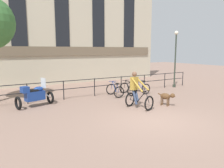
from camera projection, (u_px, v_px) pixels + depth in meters
name	position (u px, v px, depth m)	size (l,w,h in m)	color
ground_plane	(154.00, 120.00, 8.50)	(60.00, 60.00, 0.00)	#8E7060
canal_railing	(94.00, 84.00, 12.80)	(15.05, 0.05, 1.05)	black
building_facade	(61.00, 21.00, 17.05)	(18.00, 0.72, 9.94)	#BCB299
cyclist_with_bike	(137.00, 92.00, 10.15)	(0.96, 1.31, 1.70)	black
dog	(167.00, 97.00, 10.58)	(0.43, 0.91, 0.66)	brown
parked_motorcycle	(35.00, 95.00, 10.42)	(1.85, 1.05, 1.35)	black
parked_bicycle_near_lamp	(115.00, 90.00, 12.81)	(0.76, 1.17, 0.86)	black
parked_bicycle_mid_left	(128.00, 89.00, 13.29)	(0.79, 1.18, 0.86)	black
parked_bicycle_mid_right	(140.00, 87.00, 13.77)	(0.72, 1.14, 0.86)	black
street_lamp	(175.00, 56.00, 15.64)	(0.28, 0.28, 4.03)	#2D382D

